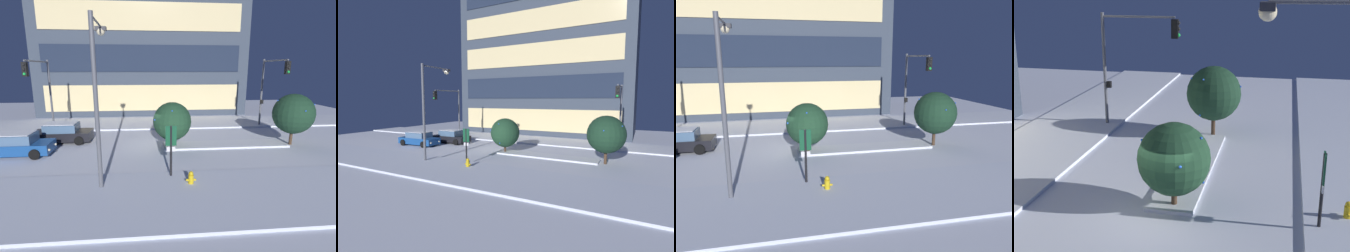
% 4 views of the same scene
% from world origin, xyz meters
% --- Properties ---
extents(ground, '(52.00, 52.00, 0.00)m').
position_xyz_m(ground, '(0.00, 0.00, 0.00)').
color(ground, silver).
extents(median_strip, '(9.00, 1.80, 0.14)m').
position_xyz_m(median_strip, '(4.74, -0.27, 0.07)').
color(median_strip, silver).
rests_on(median_strip, ground).
extents(traffic_light_corner_far_right, '(0.32, 4.43, 6.36)m').
position_xyz_m(traffic_light_corner_far_right, '(10.17, 4.17, 4.35)').
color(traffic_light_corner_far_right, '#565960').
rests_on(traffic_light_corner_far_right, ground).
extents(street_lamp_arched, '(0.56, 3.21, 7.72)m').
position_xyz_m(street_lamp_arched, '(-3.11, -5.61, 5.05)').
color(street_lamp_arched, '#565960').
rests_on(street_lamp_arched, ground).
extents(fire_hydrant, '(0.48, 0.26, 0.75)m').
position_xyz_m(fire_hydrant, '(1.11, -6.50, 0.36)').
color(fire_hydrant, gold).
rests_on(fire_hydrant, ground).
extents(parking_info_sign, '(0.55, 0.12, 2.74)m').
position_xyz_m(parking_info_sign, '(0.26, -5.50, 1.75)').
color(parking_info_sign, black).
rests_on(parking_info_sign, ground).
extents(decorated_tree_median, '(2.67, 2.67, 3.24)m').
position_xyz_m(decorated_tree_median, '(0.88, -0.37, 1.90)').
color(decorated_tree_median, '#473323').
rests_on(decorated_tree_median, ground).
extents(decorated_tree_left_of_median, '(2.89, 2.92, 3.75)m').
position_xyz_m(decorated_tree_left_of_median, '(9.69, -0.45, 2.30)').
color(decorated_tree_left_of_median, '#473323').
rests_on(decorated_tree_left_of_median, ground).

